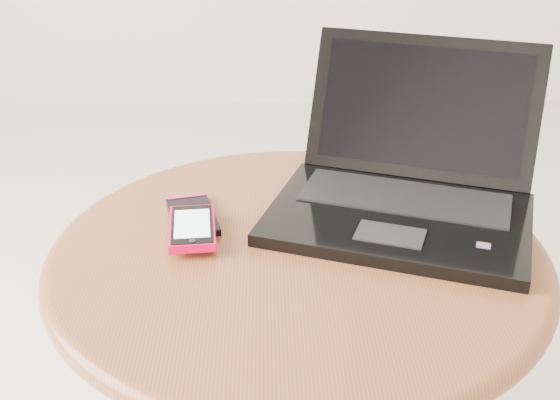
{
  "coord_description": "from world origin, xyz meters",
  "views": [
    {
      "loc": [
        -0.04,
        -0.75,
        0.95
      ],
      "look_at": [
        -0.02,
        0.02,
        0.56
      ],
      "focal_mm": 45.85,
      "sensor_mm": 36.0,
      "label": 1
    }
  ],
  "objects": [
    {
      "name": "phone_black",
      "position": [
        -0.14,
        0.09,
        0.5
      ],
      "size": [
        0.08,
        0.12,
        0.01
      ],
      "color": "black",
      "rests_on": "table"
    },
    {
      "name": "laptop",
      "position": [
        0.15,
        0.11,
        0.53
      ],
      "size": [
        0.42,
        0.41,
        0.2
      ],
      "color": "black",
      "rests_on": "table"
    },
    {
      "name": "phone_pink",
      "position": [
        -0.13,
        0.04,
        0.51
      ],
      "size": [
        0.07,
        0.11,
        0.01
      ],
      "color": "#FF0044",
      "rests_on": "phone_black"
    },
    {
      "name": "table",
      "position": [
        -0.0,
        0.02,
        0.39
      ],
      "size": [
        0.63,
        0.63,
        0.5
      ],
      "color": "#582713",
      "rests_on": "ground"
    }
  ]
}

